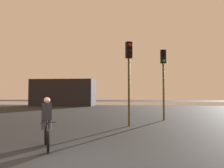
# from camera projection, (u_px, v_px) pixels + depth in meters

# --- Properties ---
(ground_plane) EXTENTS (120.00, 120.00, 0.00)m
(ground_plane) POSITION_uv_depth(u_px,v_px,m) (71.00, 164.00, 5.33)
(ground_plane) COLOR black
(water_strip) EXTENTS (80.00, 16.00, 0.01)m
(water_strip) POSITION_uv_depth(u_px,v_px,m) (126.00, 103.00, 41.77)
(water_strip) COLOR slate
(water_strip) RESTS_ON ground
(distant_building) EXTENTS (9.15, 4.00, 3.91)m
(distant_building) POSITION_uv_depth(u_px,v_px,m) (64.00, 93.00, 32.82)
(distant_building) COLOR black
(distant_building) RESTS_ON ground
(traffic_light_far_right) EXTENTS (0.37, 0.39, 4.68)m
(traffic_light_far_right) POSITION_uv_depth(u_px,v_px,m) (163.00, 71.00, 14.52)
(traffic_light_far_right) COLOR #4C4719
(traffic_light_far_right) RESTS_ON ground
(traffic_light_center) EXTENTS (0.39, 0.41, 4.58)m
(traffic_light_center) POSITION_uv_depth(u_px,v_px,m) (129.00, 67.00, 11.90)
(traffic_light_center) COLOR #4C4719
(traffic_light_center) RESTS_ON ground
(cyclist) EXTENTS (0.82, 1.55, 1.62)m
(cyclist) POSITION_uv_depth(u_px,v_px,m) (47.00, 122.00, 6.94)
(cyclist) COLOR black
(cyclist) RESTS_ON ground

